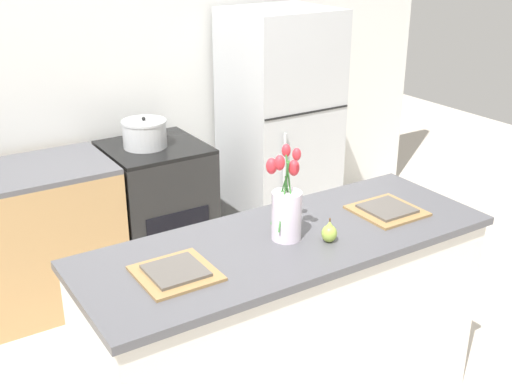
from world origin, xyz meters
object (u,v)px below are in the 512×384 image
object	(u,v)px
pear_figurine	(329,232)
plate_setting_left	(176,272)
plate_setting_right	(387,210)
flower_vase	(286,208)
cooking_pot	(145,134)
stove_range	(158,210)
refrigerator	(279,130)

from	to	relation	value
pear_figurine	plate_setting_left	world-z (taller)	pear_figurine
plate_setting_left	plate_setting_right	xyz separation A→B (m)	(1.07, 0.00, 0.00)
flower_vase	pear_figurine	size ratio (longest dim) A/B	3.86
pear_figurine	plate_setting_left	size ratio (longest dim) A/B	0.37
cooking_pot	pear_figurine	bearing A→B (deg)	-87.44
pear_figurine	plate_setting_left	xyz separation A→B (m)	(-0.66, 0.09, -0.03)
pear_figurine	plate_setting_right	size ratio (longest dim) A/B	0.37
plate_setting_left	plate_setting_right	size ratio (longest dim) A/B	1.00
stove_range	plate_setting_right	distance (m)	1.76
refrigerator	pear_figurine	bearing A→B (deg)	-118.33
refrigerator	pear_figurine	distance (m)	1.96
pear_figurine	refrigerator	bearing A→B (deg)	61.67
cooking_pot	refrigerator	bearing A→B (deg)	-0.32
stove_range	cooking_pot	world-z (taller)	cooking_pot
refrigerator	plate_setting_left	size ratio (longest dim) A/B	5.79
plate_setting_right	pear_figurine	bearing A→B (deg)	-167.41
plate_setting_left	plate_setting_right	world-z (taller)	same
stove_range	refrigerator	world-z (taller)	refrigerator
stove_range	cooking_pot	bearing A→B (deg)	173.36
flower_vase	cooking_pot	bearing A→B (deg)	88.00
plate_setting_left	refrigerator	bearing A→B (deg)	45.81
stove_range	plate_setting_left	xyz separation A→B (m)	(-0.63, -1.63, 0.51)
plate_setting_right	cooking_pot	xyz separation A→B (m)	(-0.49, 1.63, 0.01)
stove_range	cooking_pot	distance (m)	0.53
flower_vase	plate_setting_right	xyz separation A→B (m)	(0.54, -0.03, -0.13)
pear_figurine	cooking_pot	world-z (taller)	cooking_pot
flower_vase	plate_setting_right	bearing A→B (deg)	-3.39
stove_range	pear_figurine	world-z (taller)	pear_figurine
flower_vase	stove_range	bearing A→B (deg)	86.05
pear_figurine	cooking_pot	distance (m)	1.73
plate_setting_right	cooking_pot	world-z (taller)	cooking_pot
stove_range	flower_vase	xyz separation A→B (m)	(-0.11, -1.60, 0.64)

